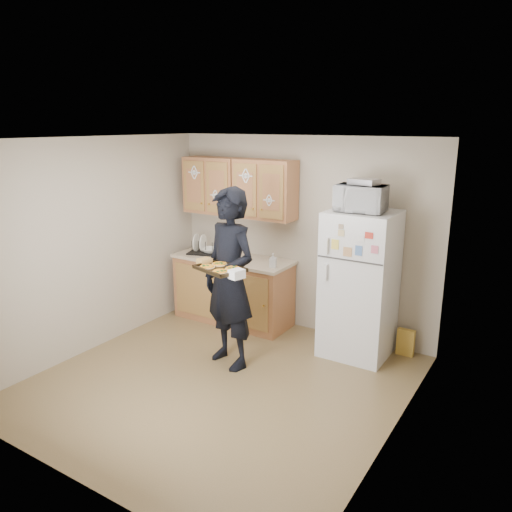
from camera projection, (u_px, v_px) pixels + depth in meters
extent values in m
plane|color=brown|center=(220.00, 382.00, 5.25)|extent=(3.60, 3.60, 0.00)
plane|color=silver|center=(215.00, 139.00, 4.61)|extent=(3.60, 3.60, 0.00)
cube|color=#ADA08C|center=(301.00, 235.00, 6.41)|extent=(3.60, 0.04, 2.50)
cube|color=#ADA08C|center=(64.00, 331.00, 3.46)|extent=(3.60, 0.04, 2.50)
cube|color=#ADA08C|center=(94.00, 245.00, 5.85)|extent=(0.04, 3.60, 2.50)
cube|color=#ADA08C|center=(399.00, 302.00, 4.01)|extent=(0.04, 3.60, 2.50)
cube|color=silver|center=(359.00, 284.00, 5.72)|extent=(0.75, 0.70, 1.70)
cube|color=#955933|center=(233.00, 291.00, 6.79)|extent=(1.60, 0.60, 0.86)
cube|color=#BBA78F|center=(233.00, 259.00, 6.67)|extent=(1.64, 0.64, 0.04)
cube|color=#955933|center=(213.00, 185.00, 6.75)|extent=(0.80, 0.33, 0.75)
cube|color=#955933|center=(265.00, 190.00, 6.33)|extent=(0.80, 0.33, 0.75)
cube|color=#F0D454|center=(406.00, 342.00, 5.83)|extent=(0.20, 0.07, 0.32)
imported|color=black|center=(229.00, 279.00, 5.42)|extent=(0.84, 0.67, 2.00)
cube|color=black|center=(220.00, 269.00, 5.09)|extent=(0.56, 0.48, 0.04)
cylinder|color=yellow|center=(207.00, 267.00, 5.12)|extent=(0.16, 0.16, 0.02)
cylinder|color=yellow|center=(220.00, 271.00, 4.95)|extent=(0.16, 0.16, 0.02)
cylinder|color=yellow|center=(220.00, 264.00, 5.22)|extent=(0.16, 0.16, 0.02)
cylinder|color=yellow|center=(233.00, 268.00, 5.05)|extent=(0.16, 0.16, 0.02)
imported|color=silver|center=(361.00, 198.00, 5.43)|extent=(0.55, 0.39, 0.29)
cube|color=silver|center=(364.00, 182.00, 5.40)|extent=(0.33, 0.26, 0.06)
cube|color=black|center=(205.00, 247.00, 6.87)|extent=(0.52, 0.45, 0.18)
imported|color=white|center=(210.00, 250.00, 6.85)|extent=(0.24, 0.24, 0.06)
imported|color=silver|center=(273.00, 260.00, 6.20)|extent=(0.10, 0.10, 0.18)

